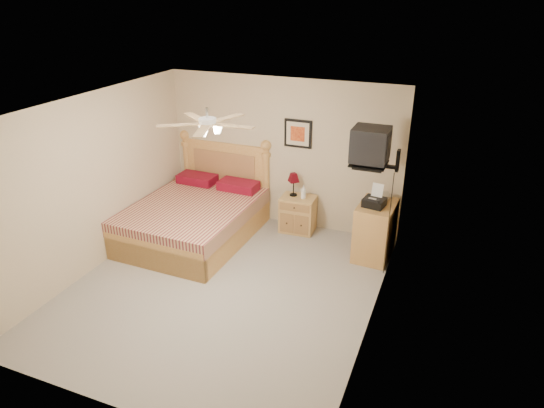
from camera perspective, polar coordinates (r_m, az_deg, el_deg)
The scene contains 17 objects.
floor at distance 6.79m, azimuth -5.67°, elevation -9.77°, with size 4.50×4.50×0.00m, color gray.
ceiling at distance 5.78m, azimuth -6.70°, elevation 11.22°, with size 4.00×4.50×0.04m, color white.
wall_back at distance 8.10m, azimuth 1.25°, elevation 6.00°, with size 4.00×0.04×2.50m, color #C4B090.
wall_front at distance 4.59m, azimuth -19.45°, elevation -10.99°, with size 4.00×0.04×2.50m, color #C4B090.
wall_left at distance 7.28m, azimuth -20.25°, elevation 2.30°, with size 0.04×4.50×2.50m, color #C4B090.
wall_right at distance 5.61m, azimuth 12.32°, elevation -3.28°, with size 0.04×4.50×2.50m, color #C4B090.
bed at distance 7.79m, azimuth -9.40°, elevation 0.79°, with size 1.71×2.25×1.45m, color #C6843C, non-canonical shape.
nightstand at distance 8.12m, azimuth 3.06°, elevation -1.18°, with size 0.56×0.42×0.61m, color tan.
table_lamp at distance 8.00m, azimuth 2.55°, elevation 2.33°, with size 0.21×0.21×0.39m, color #510610, non-canonical shape.
lotion_bottle at distance 7.92m, azimuth 3.73°, elevation 1.43°, with size 0.09×0.09×0.23m, color white.
framed_picture at distance 7.88m, azimuth 3.08°, elevation 8.27°, with size 0.46×0.04×0.46m, color black.
dresser at distance 7.45m, azimuth 12.02°, elevation -3.09°, with size 0.51×0.73×0.87m, color #C08C3D.
fax_machine at distance 7.14m, azimuth 12.01°, elevation 0.92°, with size 0.30×0.32×0.32m, color black, non-canonical shape.
magazine_lower at distance 7.51m, azimuth 12.10°, elevation 0.93°, with size 0.21×0.29×0.03m, color #C0B397.
magazine_upper at distance 7.50m, azimuth 12.39°, elevation 1.06°, with size 0.18×0.24×0.02m, color gray.
wall_tv at distance 6.66m, azimuth 12.75°, elevation 6.38°, with size 0.56×0.46×0.58m, color black, non-canonical shape.
ceiling_fan at distance 5.65m, azimuth -7.59°, elevation 9.39°, with size 1.14×1.14×0.28m, color white, non-canonical shape.
Camera 1 is at (2.70, -4.95, 3.79)m, focal length 32.00 mm.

